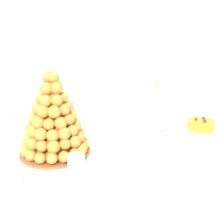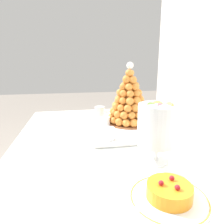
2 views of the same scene
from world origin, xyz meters
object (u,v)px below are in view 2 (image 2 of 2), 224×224
at_px(dessert_cup_mid_left, 105,121).
at_px(wine_glass, 176,110).
at_px(croquembouche, 129,100).
at_px(dessert_cup_centre, 109,134).
at_px(serving_tray, 122,125).
at_px(dessert_cup_left, 100,111).
at_px(macaron_goblet, 157,125).
at_px(fruit_tart_plate, 169,194).

bearing_deg(dessert_cup_mid_left, wine_glass, 71.42).
relative_size(croquembouche, dessert_cup_centre, 6.14).
xyz_separation_m(serving_tray, dessert_cup_left, (-0.21, -0.10, 0.03)).
bearing_deg(dessert_cup_centre, dessert_cup_mid_left, 177.67).
bearing_deg(dessert_cup_mid_left, macaron_goblet, 16.73).
xyz_separation_m(serving_tray, macaron_goblet, (0.42, 0.03, 0.13)).
xyz_separation_m(dessert_cup_mid_left, wine_glass, (0.12, 0.35, 0.08)).
bearing_deg(dessert_cup_centre, macaron_goblet, 31.57).
height_order(dessert_cup_mid_left, wine_glass, wine_glass).
relative_size(croquembouche, dessert_cup_left, 5.34).
distance_m(dessert_cup_centre, macaron_goblet, 0.28).
bearing_deg(dessert_cup_left, dessert_cup_mid_left, 1.12).
bearing_deg(dessert_cup_centre, dessert_cup_left, 179.42).
bearing_deg(fruit_tart_plate, macaron_goblet, 167.83).
height_order(croquembouche, dessert_cup_mid_left, croquembouche).
height_order(macaron_goblet, wine_glass, macaron_goblet).
xyz_separation_m(dessert_cup_mid_left, fruit_tart_plate, (0.62, 0.08, -0.01)).
xyz_separation_m(dessert_cup_left, macaron_goblet, (0.62, 0.13, 0.10)).
relative_size(dessert_cup_mid_left, fruit_tart_plate, 0.27).
height_order(fruit_tart_plate, wine_glass, wine_glass).
relative_size(dessert_cup_mid_left, macaron_goblet, 0.25).
xyz_separation_m(dessert_cup_left, dessert_cup_mid_left, (0.21, 0.00, -0.00)).
height_order(croquembouche, dessert_cup_centre, croquembouche).
distance_m(dessert_cup_left, dessert_cup_centre, 0.41).
distance_m(dessert_cup_left, dessert_cup_mid_left, 0.21).
height_order(dessert_cup_left, dessert_cup_centre, dessert_cup_left).
bearing_deg(macaron_goblet, wine_glass, 143.34).
xyz_separation_m(croquembouche, dessert_cup_centre, (0.23, -0.15, -0.11)).
height_order(dessert_cup_centre, fruit_tart_plate, dessert_cup_centre).
xyz_separation_m(dessert_cup_left, fruit_tart_plate, (0.83, 0.09, -0.02)).
height_order(macaron_goblet, fruit_tart_plate, macaron_goblet).
bearing_deg(croquembouche, dessert_cup_mid_left, -79.31).
relative_size(dessert_cup_left, fruit_tart_plate, 0.30).
distance_m(croquembouche, dessert_cup_centre, 0.29).
xyz_separation_m(macaron_goblet, wine_glass, (-0.30, 0.22, -0.03)).
bearing_deg(croquembouche, dessert_cup_centre, -33.60).
height_order(dessert_cup_left, fruit_tart_plate, dessert_cup_left).
relative_size(serving_tray, macaron_goblet, 2.43).
bearing_deg(macaron_goblet, serving_tray, -175.61).
height_order(croquembouche, fruit_tart_plate, croquembouche).
bearing_deg(croquembouche, wine_glass, 55.04).
height_order(dessert_cup_left, dessert_cup_mid_left, dessert_cup_left).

